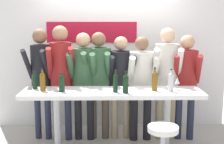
% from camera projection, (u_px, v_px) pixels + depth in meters
% --- Properties ---
extents(back_wall, '(4.13, 0.12, 2.52)m').
position_uv_depth(back_wall, '(111.00, 57.00, 5.62)').
color(back_wall, white).
rests_on(back_wall, ground_plane).
extents(tasting_table, '(2.53, 0.58, 0.96)m').
position_uv_depth(tasting_table, '(112.00, 101.00, 4.39)').
color(tasting_table, white).
rests_on(tasting_table, ground_plane).
extents(bar_stool, '(0.40, 0.40, 0.65)m').
position_uv_depth(bar_stool, '(163.00, 143.00, 3.88)').
color(bar_stool, '#B2B2B7').
rests_on(bar_stool, ground_plane).
extents(person_far_left, '(0.43, 0.57, 1.80)m').
position_uv_depth(person_far_left, '(41.00, 71.00, 4.95)').
color(person_far_left, '#23283D').
rests_on(person_far_left, ground_plane).
extents(person_left, '(0.44, 0.58, 1.85)m').
position_uv_depth(person_left, '(61.00, 70.00, 4.89)').
color(person_left, '#23283D').
rests_on(person_left, ground_plane).
extents(person_center_left, '(0.45, 0.56, 1.74)m').
position_uv_depth(person_center_left, '(84.00, 75.00, 4.93)').
color(person_center_left, black).
rests_on(person_center_left, ground_plane).
extents(person_center, '(0.50, 0.60, 1.75)m').
position_uv_depth(person_center, '(99.00, 74.00, 4.98)').
color(person_center, '#473D33').
rests_on(person_center, ground_plane).
extents(person_center_right, '(0.44, 0.54, 1.68)m').
position_uv_depth(person_center_right, '(121.00, 76.00, 4.99)').
color(person_center_right, gray).
rests_on(person_center_right, ground_plane).
extents(person_right, '(0.50, 0.58, 1.68)m').
position_uv_depth(person_right, '(141.00, 78.00, 4.92)').
color(person_right, black).
rests_on(person_right, ground_plane).
extents(person_far_right, '(0.49, 0.60, 1.82)m').
position_uv_depth(person_far_right, '(167.00, 71.00, 4.96)').
color(person_far_right, gray).
rests_on(person_far_right, ground_plane).
extents(person_rightmost, '(0.47, 0.58, 1.70)m').
position_uv_depth(person_rightmost, '(186.00, 76.00, 4.95)').
color(person_rightmost, '#23283D').
rests_on(person_rightmost, ground_plane).
extents(wine_bottle_0, '(0.08, 0.08, 0.30)m').
position_uv_depth(wine_bottle_0, '(126.00, 83.00, 4.21)').
color(wine_bottle_0, black).
rests_on(wine_bottle_0, tasting_table).
extents(wine_bottle_1, '(0.08, 0.08, 0.33)m').
position_uv_depth(wine_bottle_1, '(155.00, 80.00, 4.35)').
color(wine_bottle_1, brown).
rests_on(wine_bottle_1, tasting_table).
extents(wine_bottle_2, '(0.07, 0.07, 0.32)m').
position_uv_depth(wine_bottle_2, '(171.00, 81.00, 4.30)').
color(wine_bottle_2, '#B7BCC1').
rests_on(wine_bottle_2, tasting_table).
extents(wine_bottle_3, '(0.07, 0.07, 0.26)m').
position_uv_depth(wine_bottle_3, '(35.00, 81.00, 4.46)').
color(wine_bottle_3, black).
rests_on(wine_bottle_3, tasting_table).
extents(wine_bottle_4, '(0.08, 0.08, 0.27)m').
position_uv_depth(wine_bottle_4, '(62.00, 83.00, 4.30)').
color(wine_bottle_4, black).
rests_on(wine_bottle_4, tasting_table).
extents(wine_bottle_5, '(0.08, 0.08, 0.31)m').
position_uv_depth(wine_bottle_5, '(43.00, 81.00, 4.34)').
color(wine_bottle_5, brown).
rests_on(wine_bottle_5, tasting_table).
extents(wine_bottle_6, '(0.07, 0.07, 0.31)m').
position_uv_depth(wine_bottle_6, '(115.00, 82.00, 4.26)').
color(wine_bottle_6, black).
rests_on(wine_bottle_6, tasting_table).
extents(wine_glass_0, '(0.07, 0.07, 0.18)m').
position_uv_depth(wine_glass_0, '(177.00, 81.00, 4.41)').
color(wine_glass_0, silver).
rests_on(wine_glass_0, tasting_table).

